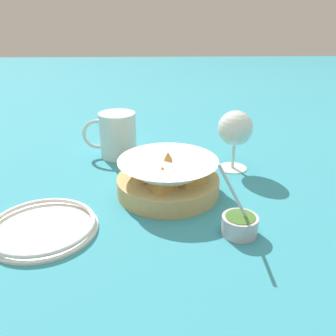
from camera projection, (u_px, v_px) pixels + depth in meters
ground_plane at (173, 187)px, 0.77m from camera, size 4.00×4.00×0.00m
food_basket at (169, 178)px, 0.73m from camera, size 0.20×0.20×0.09m
sauce_cup at (240, 224)px, 0.61m from camera, size 0.07×0.06×0.13m
wine_glass at (235, 130)px, 0.82m from camera, size 0.08×0.08×0.13m
beer_mug at (117, 136)px, 0.91m from camera, size 0.13×0.09×0.11m
side_plate at (42, 227)px, 0.62m from camera, size 0.18×0.18×0.01m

